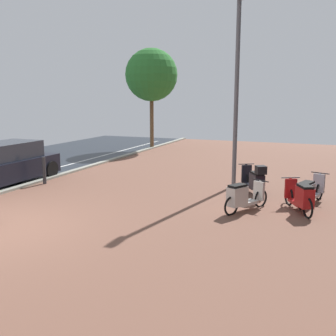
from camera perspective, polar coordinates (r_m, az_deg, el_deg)
ground at (r=8.74m, az=-17.76°, el=-10.01°), size 21.00×40.00×0.13m
scooter_near at (r=10.23m, az=10.98°, el=-4.20°), size 0.95×1.51×0.79m
scooter_mid at (r=12.06m, az=12.69°, el=-1.78°), size 1.04×1.63×1.02m
scooter_far at (r=11.37m, az=20.21°, el=-3.26°), size 0.81×1.76×0.84m
scooter_extra at (r=10.55m, az=19.05°, el=-4.08°), size 0.91×1.57×0.82m
parked_car_near at (r=14.43m, az=-23.04°, el=0.47°), size 1.82×4.00×1.43m
lamp_post at (r=12.83m, az=10.14°, el=12.23°), size 0.20×0.52×6.14m
street_tree at (r=22.72m, az=-2.47°, el=13.57°), size 3.00×3.00×5.73m
bollard_far at (r=13.96m, az=-17.86°, el=-0.34°), size 0.12×0.12×0.94m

